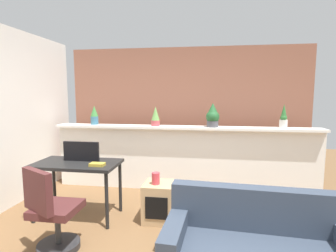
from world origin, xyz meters
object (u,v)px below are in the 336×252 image
at_px(potted_plant_0, 94,115).
at_px(office_chair, 52,216).
at_px(vase_on_shelf, 156,178).
at_px(book_on_desk, 97,164).
at_px(potted_plant_2, 213,116).
at_px(desk, 77,169).
at_px(potted_plant_3, 284,118).
at_px(tv_monitor, 81,151).
at_px(potted_plant_1, 155,116).
at_px(side_cube_shelf, 159,202).

height_order(potted_plant_0, office_chair, potted_plant_0).
bearing_deg(vase_on_shelf, book_on_desk, -168.40).
relative_size(potted_plant_2, office_chair, 0.43).
bearing_deg(office_chair, desk, 98.72).
height_order(potted_plant_2, vase_on_shelf, potted_plant_2).
height_order(potted_plant_3, desk, potted_plant_3).
relative_size(potted_plant_2, book_on_desk, 2.16).
bearing_deg(vase_on_shelf, potted_plant_2, 58.17).
height_order(potted_plant_0, desk, potted_plant_0).
distance_m(tv_monitor, vase_on_shelf, 1.07).
bearing_deg(potted_plant_1, potted_plant_3, -0.24).
height_order(vase_on_shelf, book_on_desk, book_on_desk).
xyz_separation_m(potted_plant_0, potted_plant_2, (2.06, -0.05, 0.02)).
bearing_deg(desk, book_on_desk, -19.68).
bearing_deg(potted_plant_2, potted_plant_1, 178.72).
xyz_separation_m(potted_plant_0, potted_plant_3, (3.17, -0.04, -0.01)).
bearing_deg(vase_on_shelf, potted_plant_0, 137.92).
bearing_deg(potted_plant_3, book_on_desk, -152.54).
height_order(tv_monitor, book_on_desk, tv_monitor).
bearing_deg(potted_plant_2, potted_plant_0, 178.51).
bearing_deg(office_chair, side_cube_shelf, 41.21).
distance_m(potted_plant_1, side_cube_shelf, 1.56).
relative_size(potted_plant_2, tv_monitor, 0.80).
relative_size(potted_plant_0, book_on_desk, 1.84).
height_order(potted_plant_1, desk, potted_plant_1).
bearing_deg(side_cube_shelf, office_chair, -138.79).
xyz_separation_m(potted_plant_0, side_cube_shelf, (1.38, -1.18, -1.02)).
distance_m(potted_plant_0, potted_plant_2, 2.06).
height_order(potted_plant_1, potted_plant_3, potted_plant_3).
relative_size(potted_plant_0, potted_plant_3, 0.87).
height_order(side_cube_shelf, book_on_desk, book_on_desk).
xyz_separation_m(desk, tv_monitor, (0.03, 0.08, 0.22)).
distance_m(potted_plant_3, desk, 3.17).
relative_size(potted_plant_0, side_cube_shelf, 0.67).
bearing_deg(side_cube_shelf, tv_monitor, 178.91).
bearing_deg(office_chair, potted_plant_1, 70.80).
relative_size(potted_plant_2, desk, 0.36).
xyz_separation_m(potted_plant_3, desk, (-2.87, -1.20, -0.60)).
bearing_deg(side_cube_shelf, potted_plant_3, 32.55).
bearing_deg(vase_on_shelf, potted_plant_3, 32.75).
height_order(potted_plant_2, book_on_desk, potted_plant_2).
bearing_deg(potted_plant_1, potted_plant_2, -1.28).
distance_m(potted_plant_1, vase_on_shelf, 1.39).
bearing_deg(vase_on_shelf, office_chair, -138.78).
relative_size(potted_plant_3, desk, 0.35).
bearing_deg(potted_plant_1, potted_plant_0, 178.33).
distance_m(potted_plant_2, desk, 2.22).
distance_m(potted_plant_1, tv_monitor, 1.43).
relative_size(potted_plant_3, book_on_desk, 2.10).
bearing_deg(potted_plant_0, desk, -76.76).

